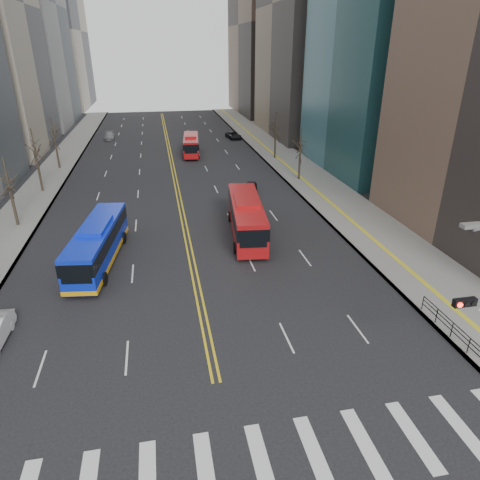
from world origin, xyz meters
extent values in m
plane|color=black|center=(0.00, 0.00, 0.00)|extent=(220.00, 220.00, 0.00)
cube|color=gray|center=(17.50, 45.00, 0.07)|extent=(7.00, 130.00, 0.15)
cube|color=gray|center=(-16.50, 45.00, 0.07)|extent=(5.00, 130.00, 0.15)
cube|color=silver|center=(-1.18, 0.00, 0.01)|extent=(0.70, 4.00, 0.01)
cube|color=silver|center=(1.18, 0.00, 0.01)|extent=(0.70, 4.00, 0.01)
cube|color=silver|center=(3.55, 0.00, 0.01)|extent=(0.70, 4.00, 0.01)
cube|color=silver|center=(5.91, 0.00, 0.01)|extent=(0.70, 4.00, 0.01)
cube|color=silver|center=(8.27, 0.00, 0.01)|extent=(0.70, 4.00, 0.01)
cube|color=silver|center=(10.64, 0.00, 0.01)|extent=(0.70, 4.00, 0.01)
cube|color=gold|center=(-0.20, 55.00, 0.01)|extent=(0.15, 100.00, 0.01)
cube|color=gold|center=(0.20, 55.00, 0.01)|extent=(0.15, 100.00, 0.01)
cube|color=gray|center=(-30.00, 93.00, 24.00)|extent=(20.00, 26.00, 48.00)
cube|color=#7A6954|center=(30.00, 71.00, 23.00)|extent=(20.00, 26.00, 46.00)
cube|color=#A49684|center=(-29.00, 125.00, 20.00)|extent=(18.00, 30.00, 40.00)
cube|color=brown|center=(29.00, 103.00, 21.00)|extent=(18.00, 30.00, 42.00)
cube|color=black|center=(11.00, 2.00, 5.50)|extent=(1.10, 0.28, 0.38)
cylinder|color=#FF190C|center=(10.65, 1.84, 5.50)|extent=(0.24, 0.08, 0.24)
cylinder|color=black|center=(11.00, 1.84, 5.50)|extent=(0.24, 0.08, 0.24)
cylinder|color=black|center=(11.35, 1.84, 5.50)|extent=(0.24, 0.08, 0.24)
cube|color=#999993|center=(10.40, 2.00, 9.30)|extent=(0.90, 0.35, 0.18)
cube|color=black|center=(14.30, 6.00, 1.15)|extent=(0.04, 6.00, 0.04)
cylinder|color=black|center=(14.30, 4.50, 0.65)|extent=(0.06, 0.06, 1.00)
cylinder|color=black|center=(14.30, 6.00, 0.65)|extent=(0.06, 0.06, 1.00)
cylinder|color=black|center=(14.30, 7.50, 0.65)|extent=(0.06, 0.06, 1.00)
cylinder|color=black|center=(14.30, 9.00, 0.65)|extent=(0.06, 0.06, 1.00)
cylinder|color=#31271E|center=(-16.00, 30.00, 1.80)|extent=(0.28, 0.28, 3.60)
cylinder|color=#31271E|center=(-16.00, 41.00, 2.00)|extent=(0.28, 0.28, 4.00)
cylinder|color=#31271E|center=(-16.00, 52.00, 1.90)|extent=(0.28, 0.28, 3.80)
cylinder|color=#31271E|center=(16.00, 40.00, 1.75)|extent=(0.28, 0.28, 3.50)
cylinder|color=#31271E|center=(16.00, 52.00, 1.88)|extent=(0.28, 0.28, 3.75)
cube|color=#0E29D7|center=(-7.33, 20.43, 1.72)|extent=(4.00, 11.81, 2.74)
cube|color=black|center=(-7.33, 20.43, 2.27)|extent=(4.06, 11.84, 0.99)
cube|color=#0E29D7|center=(-7.33, 20.43, 3.19)|extent=(2.47, 4.28, 0.40)
cube|color=#F2A50C|center=(-7.33, 20.43, 0.55)|extent=(4.06, 11.84, 0.35)
cylinder|color=black|center=(-9.04, 16.92, 0.50)|extent=(0.44, 1.03, 1.00)
cylinder|color=black|center=(-6.65, 16.59, 0.50)|extent=(0.44, 1.03, 1.00)
cylinder|color=black|center=(-8.01, 24.27, 0.50)|extent=(0.44, 1.03, 1.00)
cylinder|color=black|center=(-5.62, 23.94, 0.50)|extent=(0.44, 1.03, 1.00)
cube|color=#AC1214|center=(5.47, 23.49, 1.83)|extent=(3.83, 11.61, 2.96)
cube|color=black|center=(5.47, 23.49, 2.40)|extent=(3.89, 11.64, 1.06)
cube|color=#AC1214|center=(5.47, 23.49, 3.41)|extent=(2.50, 4.19, 0.40)
cylinder|color=black|center=(3.78, 20.01, 0.50)|extent=(0.41, 1.03, 1.00)
cylinder|color=black|center=(6.35, 19.73, 0.50)|extent=(0.41, 1.03, 1.00)
cylinder|color=black|center=(4.58, 27.26, 0.50)|extent=(0.41, 1.03, 1.00)
cylinder|color=black|center=(7.16, 26.97, 0.50)|extent=(0.41, 1.03, 1.00)
cube|color=#AC1214|center=(3.43, 57.34, 1.62)|extent=(3.19, 10.11, 2.54)
cube|color=black|center=(3.43, 57.34, 2.14)|extent=(3.25, 10.13, 0.92)
cube|color=#AC1214|center=(3.43, 57.34, 2.99)|extent=(2.13, 3.63, 0.40)
cylinder|color=black|center=(2.01, 54.28, 0.50)|extent=(0.39, 1.02, 1.00)
cylinder|color=black|center=(4.26, 54.06, 0.50)|extent=(0.39, 1.02, 1.00)
cylinder|color=black|center=(2.61, 60.61, 0.50)|extent=(0.39, 1.02, 1.00)
cylinder|color=black|center=(4.86, 60.39, 0.50)|extent=(0.39, 1.02, 1.00)
imported|color=black|center=(8.50, 35.75, 0.64)|extent=(2.59, 4.04, 1.28)
imported|color=gray|center=(-10.70, 72.91, 0.63)|extent=(1.91, 4.42, 1.27)
imported|color=black|center=(12.50, 68.97, 0.63)|extent=(2.77, 4.83, 1.27)
camera|label=1|loc=(-2.12, -12.14, 16.02)|focal=32.00mm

